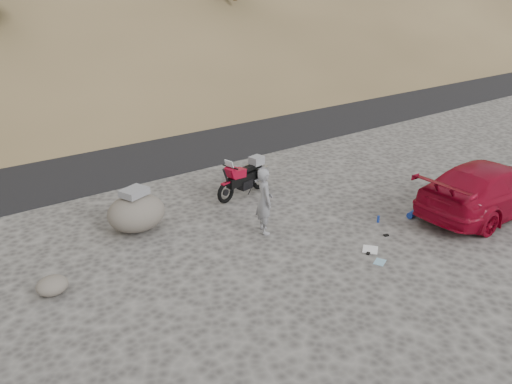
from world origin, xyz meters
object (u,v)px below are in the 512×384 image
Objects in this scene: man at (264,232)px; red_car at (486,211)px; boulder at (136,212)px; motorcycle at (246,177)px.

red_car is at bearing -95.43° from man.
red_car is (5.73, -2.71, 0.00)m from man.
boulder is at bearing 71.31° from man.
motorcycle reaches higher than red_car.
boulder is (-8.28, 4.75, 0.50)m from red_car.
motorcycle reaches higher than boulder.
man is (-1.06, -2.29, -0.55)m from motorcycle.
motorcycle is 6.86m from red_car.
red_car is 2.98× the size of boulder.
motorcycle is 1.24× the size of man.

